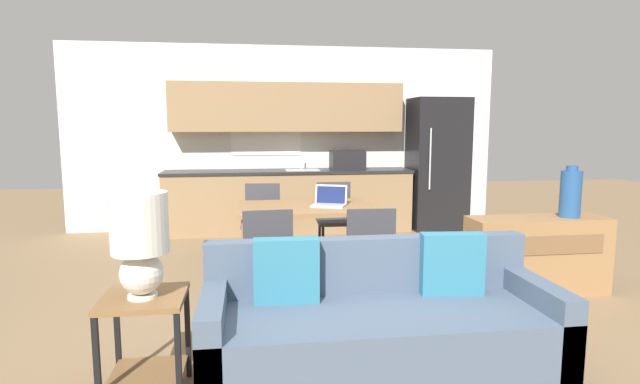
# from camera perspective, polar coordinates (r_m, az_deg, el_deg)

# --- Properties ---
(ground_plane) EXTENTS (20.00, 20.00, 0.00)m
(ground_plane) POSITION_cam_1_polar(r_m,az_deg,el_deg) (3.32, 2.81, -20.10)
(ground_plane) COLOR #7F6647
(wall_back) EXTENTS (6.40, 0.07, 2.70)m
(wall_back) POSITION_cam_1_polar(r_m,az_deg,el_deg) (7.54, -3.85, 6.19)
(wall_back) COLOR silver
(wall_back) RESTS_ON ground_plane
(kitchen_counter) EXTENTS (3.55, 0.65, 2.15)m
(kitchen_counter) POSITION_cam_1_polar(r_m,az_deg,el_deg) (7.27, -3.49, 2.10)
(kitchen_counter) COLOR #8E704C
(kitchen_counter) RESTS_ON ground_plane
(refrigerator) EXTENTS (0.80, 0.69, 1.94)m
(refrigerator) POSITION_cam_1_polar(r_m,az_deg,el_deg) (7.68, 13.24, 3.17)
(refrigerator) COLOR black
(refrigerator) RESTS_ON ground_plane
(dining_table) EXTENTS (1.34, 0.89, 0.76)m
(dining_table) POSITION_cam_1_polar(r_m,az_deg,el_deg) (4.92, -1.54, -2.40)
(dining_table) COLOR olive
(dining_table) RESTS_ON ground_plane
(couch) EXTENTS (2.10, 0.80, 0.86)m
(couch) POSITION_cam_1_polar(r_m,az_deg,el_deg) (3.18, 6.57, -14.61)
(couch) COLOR #3D2D1E
(couch) RESTS_ON ground_plane
(side_table) EXTENTS (0.45, 0.45, 0.60)m
(side_table) POSITION_cam_1_polar(r_m,az_deg,el_deg) (3.08, -19.35, -14.61)
(side_table) COLOR brown
(side_table) RESTS_ON ground_plane
(table_lamp) EXTENTS (0.31, 0.31, 0.59)m
(table_lamp) POSITION_cam_1_polar(r_m,az_deg,el_deg) (2.90, -19.90, -4.98)
(table_lamp) COLOR silver
(table_lamp) RESTS_ON side_table
(credenza) EXTENTS (1.28, 0.40, 0.71)m
(credenza) POSITION_cam_1_polar(r_m,az_deg,el_deg) (5.05, 23.53, -6.63)
(credenza) COLOR olive
(credenza) RESTS_ON ground_plane
(vase) EXTENTS (0.18, 0.18, 0.47)m
(vase) POSITION_cam_1_polar(r_m,az_deg,el_deg) (5.08, 26.72, -0.13)
(vase) COLOR #234C84
(vase) RESTS_ON credenza
(dining_chair_near_left) EXTENTS (0.45, 0.45, 0.88)m
(dining_chair_near_left) POSITION_cam_1_polar(r_m,az_deg,el_deg) (4.17, -6.11, -6.97)
(dining_chair_near_left) COLOR #38383D
(dining_chair_near_left) RESTS_ON ground_plane
(dining_chair_near_right) EXTENTS (0.44, 0.44, 0.88)m
(dining_chair_near_right) POSITION_cam_1_polar(r_m,az_deg,el_deg) (4.23, 5.52, -6.76)
(dining_chair_near_right) COLOR #38383D
(dining_chair_near_right) RESTS_ON ground_plane
(dining_chair_far_left) EXTENTS (0.46, 0.46, 0.88)m
(dining_chair_far_left) POSITION_cam_1_polar(r_m,az_deg,el_deg) (5.72, -6.65, -2.98)
(dining_chair_far_left) COLOR #38383D
(dining_chair_far_left) RESTS_ON ground_plane
(dining_chair_far_right) EXTENTS (0.43, 0.43, 0.88)m
(dining_chair_far_right) POSITION_cam_1_polar(r_m,az_deg,el_deg) (5.82, 1.73, -2.74)
(dining_chair_far_right) COLOR #38383D
(dining_chair_far_right) RESTS_ON ground_plane
(laptop) EXTENTS (0.39, 0.35, 0.20)m
(laptop) POSITION_cam_1_polar(r_m,az_deg,el_deg) (4.92, 1.11, -1.01)
(laptop) COLOR #B7BABC
(laptop) RESTS_ON dining_table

